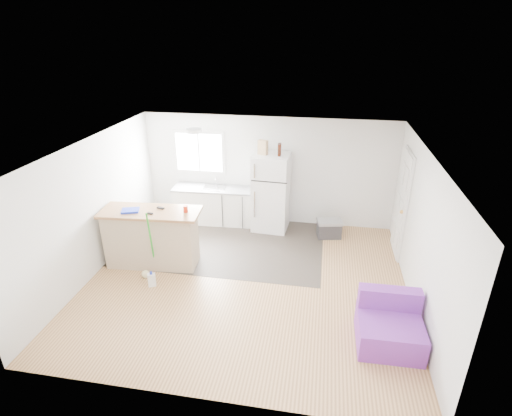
{
  "coord_description": "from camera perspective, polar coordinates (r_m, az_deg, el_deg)",
  "views": [
    {
      "loc": [
        1.18,
        -5.77,
        4.1
      ],
      "look_at": [
        0.05,
        0.7,
        1.11
      ],
      "focal_mm": 28.0,
      "sensor_mm": 36.0,
      "label": 1
    }
  ],
  "objects": [
    {
      "name": "vinyl_zone",
      "position": [
        8.35,
        -4.61,
        -5.02
      ],
      "size": [
        4.05,
        2.5,
        0.0
      ],
      "primitive_type": "cube",
      "color": "#2F2823",
      "rests_on": "floor"
    },
    {
      "name": "bottle_right",
      "position": [
        8.27,
        3.38,
        8.41
      ],
      "size": [
        0.09,
        0.09,
        0.25
      ],
      "primitive_type": "cylinder",
      "rotation": [
        0.0,
        0.0,
        0.32
      ],
      "color": "#321309",
      "rests_on": "refrigerator"
    },
    {
      "name": "window",
      "position": [
        9.06,
        -8.12,
        7.88
      ],
      "size": [
        1.18,
        0.06,
        0.98
      ],
      "color": "white",
      "rests_on": "back_wall"
    },
    {
      "name": "interior_door",
      "position": [
        8.09,
        20.12,
        0.5
      ],
      "size": [
        0.11,
        0.92,
        2.1
      ],
      "color": "white",
      "rests_on": "right_wall"
    },
    {
      "name": "cardboard_box",
      "position": [
        8.28,
        0.99,
        8.65
      ],
      "size": [
        0.22,
        0.16,
        0.3
      ],
      "primitive_type": "cube",
      "rotation": [
        0.0,
        0.0,
        -0.35
      ],
      "color": "tan",
      "rests_on": "refrigerator"
    },
    {
      "name": "bottle_left",
      "position": [
        8.19,
        3.35,
        8.24
      ],
      "size": [
        0.09,
        0.09,
        0.25
      ],
      "primitive_type": "cylinder",
      "rotation": [
        0.0,
        0.0,
        -0.41
      ],
      "color": "#321309",
      "rests_on": "refrigerator"
    },
    {
      "name": "blue_tray",
      "position": [
        7.45,
        -17.52,
        -0.34
      ],
      "size": [
        0.35,
        0.3,
        0.04
      ],
      "primitive_type": "cube",
      "rotation": [
        0.0,
        0.0,
        0.32
      ],
      "color": "#162DCE",
      "rests_on": "peninsula"
    },
    {
      "name": "purple_seat",
      "position": [
        6.13,
        18.48,
        -15.8
      ],
      "size": [
        0.89,
        0.84,
        0.72
      ],
      "rotation": [
        0.0,
        0.0,
        0.02
      ],
      "color": "purple",
      "rests_on": "floor"
    },
    {
      "name": "kitchen_cabinets",
      "position": [
        9.08,
        -5.8,
        0.48
      ],
      "size": [
        1.89,
        0.66,
        1.1
      ],
      "rotation": [
        0.0,
        0.0,
        0.05
      ],
      "color": "white",
      "rests_on": "floor"
    },
    {
      "name": "cooler",
      "position": [
        8.62,
        10.4,
        -2.86
      ],
      "size": [
        0.57,
        0.44,
        0.39
      ],
      "rotation": [
        0.0,
        0.0,
        0.2
      ],
      "color": "#313134",
      "rests_on": "floor"
    },
    {
      "name": "room",
      "position": [
        6.56,
        -1.47,
        -1.77
      ],
      "size": [
        5.51,
        5.01,
        2.41
      ],
      "color": "#94633E",
      "rests_on": "ground"
    },
    {
      "name": "tool_b",
      "position": [
        7.25,
        -14.89,
        -0.74
      ],
      "size": [
        0.11,
        0.06,
        0.03
      ],
      "primitive_type": "cube",
      "rotation": [
        0.0,
        0.0,
        -0.18
      ],
      "color": "black",
      "rests_on": "peninsula"
    },
    {
      "name": "cleaner_jug",
      "position": [
        7.22,
        -14.66,
        -9.88
      ],
      "size": [
        0.15,
        0.13,
        0.28
      ],
      "rotation": [
        0.0,
        0.0,
        0.38
      ],
      "color": "white",
      "rests_on": "floor"
    },
    {
      "name": "refrigerator",
      "position": [
        8.61,
        2.16,
        2.24
      ],
      "size": [
        0.79,
        0.75,
        1.69
      ],
      "rotation": [
        0.0,
        0.0,
        -0.06
      ],
      "color": "white",
      "rests_on": "floor"
    },
    {
      "name": "peninsula",
      "position": [
        7.63,
        -14.66,
        -4.06
      ],
      "size": [
        1.83,
        0.81,
        1.1
      ],
      "rotation": [
        0.0,
        0.0,
        0.07
      ],
      "color": "tan",
      "rests_on": "floor"
    },
    {
      "name": "ceiling_fixture",
      "position": [
        7.56,
        -8.86,
        10.89
      ],
      "size": [
        0.3,
        0.3,
        0.07
      ],
      "primitive_type": "cylinder",
      "color": "white",
      "rests_on": "ceiling"
    },
    {
      "name": "red_cup",
      "position": [
        7.17,
        -10.04,
        -0.14
      ],
      "size": [
        0.1,
        0.1,
        0.12
      ],
      "primitive_type": "cylinder",
      "rotation": [
        0.0,
        0.0,
        -0.23
      ],
      "color": "red",
      "rests_on": "peninsula"
    },
    {
      "name": "tool_a",
      "position": [
        7.41,
        -13.47,
        0.01
      ],
      "size": [
        0.15,
        0.09,
        0.03
      ],
      "primitive_type": "cube",
      "rotation": [
        0.0,
        0.0,
        -0.28
      ],
      "color": "black",
      "rests_on": "peninsula"
    },
    {
      "name": "mop",
      "position": [
        7.42,
        -15.29,
        -7.91
      ],
      "size": [
        0.26,
        0.36,
        1.31
      ],
      "rotation": [
        0.0,
        0.0,
        0.32
      ],
      "color": "green",
      "rests_on": "floor"
    }
  ]
}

